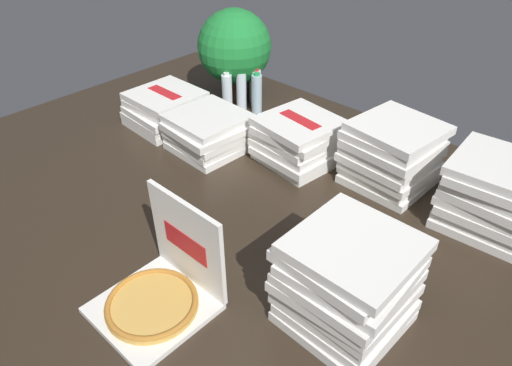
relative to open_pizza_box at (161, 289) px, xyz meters
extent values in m
cube|color=#2D2319|center=(-0.17, 0.48, -0.08)|extent=(3.20, 2.40, 0.02)
cube|color=white|center=(0.00, -0.04, -0.06)|extent=(0.34, 0.34, 0.02)
cylinder|color=gold|center=(0.00, -0.04, -0.04)|extent=(0.31, 0.31, 0.02)
torus|color=#B1712A|center=(0.00, -0.04, -0.03)|extent=(0.30, 0.30, 0.02)
cube|color=white|center=(0.00, 0.13, 0.13)|extent=(0.34, 0.02, 0.34)
cube|color=red|center=(0.00, 0.12, 0.13)|extent=(0.21, 0.00, 0.09)
cube|color=white|center=(-1.01, 0.80, -0.05)|extent=(0.36, 0.36, 0.04)
cube|color=red|center=(-1.01, 0.80, -0.03)|extent=(0.23, 0.07, 0.00)
cube|color=white|center=(-1.01, 0.80, -0.01)|extent=(0.36, 0.36, 0.04)
cube|color=red|center=(-1.01, 0.80, 0.01)|extent=(0.23, 0.07, 0.00)
cube|color=white|center=(-1.00, 0.80, 0.03)|extent=(0.37, 0.37, 0.04)
cube|color=white|center=(-1.01, 0.82, 0.06)|extent=(0.35, 0.35, 0.04)
cube|color=red|center=(-1.01, 0.82, 0.08)|extent=(0.22, 0.06, 0.00)
cube|color=white|center=(-1.01, 0.82, 0.10)|extent=(0.35, 0.35, 0.04)
cube|color=red|center=(-1.01, 0.82, 0.12)|extent=(0.22, 0.06, 0.00)
cube|color=white|center=(0.18, 1.15, -0.05)|extent=(0.35, 0.35, 0.04)
cube|color=white|center=(0.18, 1.16, -0.01)|extent=(0.38, 0.38, 0.04)
cube|color=red|center=(0.18, 1.16, 0.01)|extent=(0.23, 0.09, 0.00)
cube|color=white|center=(0.19, 1.15, 0.03)|extent=(0.37, 0.37, 0.04)
cube|color=red|center=(0.19, 1.15, 0.05)|extent=(0.23, 0.08, 0.00)
cube|color=white|center=(0.17, 1.15, 0.06)|extent=(0.37, 0.37, 0.04)
cube|color=white|center=(0.18, 1.15, 0.10)|extent=(0.37, 0.37, 0.04)
cube|color=white|center=(0.18, 1.14, 0.14)|extent=(0.37, 0.37, 0.04)
cube|color=red|center=(0.18, 1.14, 0.16)|extent=(0.23, 0.08, 0.00)
cube|color=white|center=(0.17, 1.15, 0.17)|extent=(0.36, 0.36, 0.04)
cube|color=white|center=(0.19, 1.16, 0.21)|extent=(0.38, 0.38, 0.04)
cube|color=white|center=(0.62, 1.16, -0.05)|extent=(0.37, 0.37, 0.04)
cube|color=white|center=(0.63, 1.17, -0.01)|extent=(0.36, 0.36, 0.04)
cube|color=white|center=(0.63, 1.15, 0.03)|extent=(0.36, 0.36, 0.04)
cube|color=white|center=(0.62, 1.16, 0.06)|extent=(0.36, 0.36, 0.04)
cube|color=white|center=(0.64, 1.15, 0.10)|extent=(0.35, 0.35, 0.04)
cube|color=red|center=(0.64, 1.15, 0.12)|extent=(0.22, 0.06, 0.00)
cube|color=white|center=(0.63, 1.16, 0.14)|extent=(0.35, 0.35, 0.04)
cube|color=white|center=(0.64, 1.15, 0.17)|extent=(0.37, 0.37, 0.04)
cube|color=red|center=(0.64, 1.15, 0.19)|extent=(0.23, 0.08, 0.00)
cube|color=white|center=(0.62, 1.16, 0.21)|extent=(0.37, 0.37, 0.04)
cube|color=white|center=(-0.23, 1.03, -0.05)|extent=(0.38, 0.38, 0.04)
cube|color=white|center=(-0.23, 1.01, -0.01)|extent=(0.37, 0.37, 0.04)
cube|color=red|center=(-0.23, 1.01, 0.01)|extent=(0.23, 0.08, 0.00)
cube|color=white|center=(-0.25, 1.02, 0.03)|extent=(0.37, 0.37, 0.04)
cube|color=white|center=(-0.25, 1.03, 0.06)|extent=(0.38, 0.38, 0.04)
cube|color=white|center=(-0.24, 1.02, 0.10)|extent=(0.36, 0.36, 0.04)
cube|color=white|center=(-0.24, 1.02, 0.14)|extent=(0.39, 0.39, 0.04)
cube|color=red|center=(-0.24, 1.02, 0.16)|extent=(0.23, 0.09, 0.00)
cube|color=white|center=(0.48, 0.36, -0.05)|extent=(0.35, 0.35, 0.04)
cube|color=red|center=(0.48, 0.36, -0.03)|extent=(0.23, 0.07, 0.00)
cube|color=white|center=(0.48, 0.37, -0.01)|extent=(0.35, 0.35, 0.04)
cube|color=red|center=(0.48, 0.37, 0.01)|extent=(0.22, 0.06, 0.00)
cube|color=white|center=(0.47, 0.37, 0.03)|extent=(0.34, 0.34, 0.04)
cube|color=white|center=(0.48, 0.37, 0.06)|extent=(0.35, 0.35, 0.04)
cube|color=red|center=(0.48, 0.37, 0.08)|extent=(0.22, 0.07, 0.00)
cube|color=white|center=(0.47, 0.35, 0.10)|extent=(0.35, 0.35, 0.04)
cube|color=white|center=(0.48, 0.35, 0.14)|extent=(0.35, 0.35, 0.04)
cube|color=red|center=(0.48, 0.35, 0.16)|extent=(0.22, 0.06, 0.00)
cube|color=white|center=(0.48, 0.36, 0.17)|extent=(0.36, 0.36, 0.04)
cube|color=white|center=(0.47, 0.36, 0.21)|extent=(0.36, 0.36, 0.04)
cube|color=white|center=(0.48, 0.36, 0.25)|extent=(0.34, 0.34, 0.04)
cube|color=white|center=(-0.64, 0.80, -0.05)|extent=(0.36, 0.36, 0.04)
cube|color=red|center=(-0.64, 0.80, -0.03)|extent=(0.23, 0.07, 0.00)
cube|color=white|center=(-0.64, 0.80, -0.01)|extent=(0.37, 0.37, 0.04)
cube|color=red|center=(-0.64, 0.80, 0.01)|extent=(0.23, 0.08, 0.00)
cube|color=white|center=(-0.64, 0.80, 0.03)|extent=(0.36, 0.36, 0.04)
cube|color=white|center=(-0.63, 0.78, 0.06)|extent=(0.37, 0.37, 0.04)
cube|color=white|center=(-0.65, 0.80, 0.10)|extent=(0.36, 0.36, 0.04)
cylinder|color=white|center=(-0.80, 1.31, 0.05)|extent=(0.06, 0.06, 0.22)
cylinder|color=red|center=(-0.80, 1.31, 0.16)|extent=(0.03, 0.03, 0.02)
cylinder|color=silver|center=(-0.95, 1.29, 0.05)|extent=(0.06, 0.06, 0.22)
cylinder|color=red|center=(-0.95, 1.29, 0.16)|extent=(0.03, 0.03, 0.02)
cylinder|color=white|center=(-0.87, 1.15, 0.05)|extent=(0.06, 0.06, 0.22)
cylinder|color=white|center=(-0.87, 1.15, 0.16)|extent=(0.03, 0.03, 0.02)
cylinder|color=silver|center=(-0.94, 1.37, 0.05)|extent=(0.06, 0.06, 0.22)
cylinder|color=blue|center=(-0.94, 1.37, 0.16)|extent=(0.03, 0.03, 0.02)
cylinder|color=silver|center=(-0.74, 1.26, 0.05)|extent=(0.06, 0.06, 0.22)
cylinder|color=#239951|center=(-0.74, 1.26, 0.16)|extent=(0.03, 0.03, 0.02)
cylinder|color=white|center=(-0.84, 1.23, 0.05)|extent=(0.06, 0.06, 0.22)
cylinder|color=red|center=(-0.84, 1.23, 0.16)|extent=(0.03, 0.03, 0.02)
cylinder|color=silver|center=(-0.86, 1.36, 0.05)|extent=(0.06, 0.06, 0.22)
cylinder|color=red|center=(-0.86, 1.36, 0.16)|extent=(0.03, 0.03, 0.02)
cylinder|color=#513323|center=(-0.98, 1.33, 0.00)|extent=(0.18, 0.18, 0.13)
sphere|color=#1C7930|center=(-0.98, 1.33, 0.25)|extent=(0.43, 0.43, 0.43)
camera|label=1|loc=(0.96, -0.57, 1.19)|focal=33.23mm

